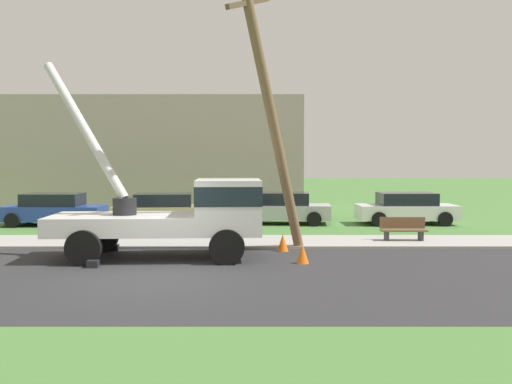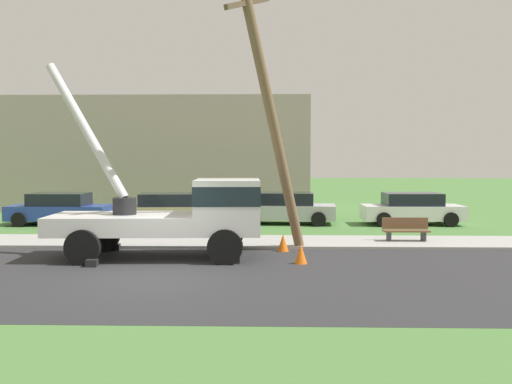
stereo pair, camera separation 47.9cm
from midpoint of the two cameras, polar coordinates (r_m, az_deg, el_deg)
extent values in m
plane|color=#477538|center=(26.81, -5.91, -3.05)|extent=(120.00, 120.00, 0.00)
cube|color=#2B2B2D|center=(15.06, -10.65, -8.15)|extent=(80.00, 8.68, 0.01)
cube|color=#9E9E99|center=(20.64, -7.70, -4.86)|extent=(80.00, 2.81, 0.10)
cube|color=silver|center=(17.80, -13.56, -3.07)|extent=(4.41, 2.60, 0.55)
cube|color=silver|center=(17.43, -3.53, -1.39)|extent=(2.01, 2.49, 1.60)
cube|color=#19232D|center=(17.41, -3.53, -0.23)|extent=(2.03, 2.51, 0.56)
cylinder|color=black|center=(17.75, -13.52, -1.39)|extent=(0.70, 0.70, 0.50)
cylinder|color=silver|center=(18.62, -17.13, 5.85)|extent=(2.94, 1.53, 4.26)
cube|color=black|center=(16.66, -16.51, -6.78)|extent=(0.31, 0.31, 0.20)
cube|color=black|center=(19.45, -14.46, -5.29)|extent=(0.31, 0.31, 0.20)
cylinder|color=black|center=(16.36, -3.72, -5.40)|extent=(1.00, 0.30, 1.00)
cylinder|color=black|center=(18.74, -3.59, -4.28)|extent=(1.00, 0.30, 1.00)
cylinder|color=black|center=(16.91, -17.35, -5.27)|extent=(1.00, 0.30, 1.00)
cylinder|color=black|center=(19.22, -15.54, -4.21)|extent=(1.00, 0.30, 1.00)
cylinder|color=brown|center=(18.09, 0.77, 7.42)|extent=(2.34, 2.53, 8.65)
cube|color=brown|center=(17.83, -1.61, 18.07)|extent=(1.30, 1.41, 0.72)
cone|color=orange|center=(16.58, 3.75, -6.06)|extent=(0.36, 0.36, 0.56)
cone|color=orange|center=(18.70, 1.91, -4.98)|extent=(0.36, 0.36, 0.56)
cube|color=#263F99|center=(27.34, -19.73, -1.95)|extent=(4.42, 1.85, 0.65)
cube|color=black|center=(27.29, -19.75, -0.70)|extent=(2.48, 1.68, 0.55)
cylinder|color=black|center=(26.04, -17.40, -2.68)|extent=(0.64, 0.22, 0.64)
cylinder|color=black|center=(27.74, -16.26, -2.29)|extent=(0.64, 0.22, 0.64)
cylinder|color=black|center=(27.07, -23.26, -2.57)|extent=(0.64, 0.22, 0.64)
cylinder|color=black|center=(28.72, -21.81, -2.21)|extent=(0.64, 0.22, 0.64)
cube|color=tan|center=(26.01, -9.58, -2.07)|extent=(4.54, 2.17, 0.65)
cube|color=black|center=(25.96, -9.59, -0.75)|extent=(2.60, 1.86, 0.55)
cylinder|color=black|center=(25.06, -6.43, -2.77)|extent=(0.64, 0.22, 0.64)
cylinder|color=black|center=(26.85, -6.33, -2.36)|extent=(0.64, 0.22, 0.64)
cylinder|color=black|center=(25.30, -13.02, -2.78)|extent=(0.64, 0.22, 0.64)
cylinder|color=black|center=(27.08, -12.49, -2.37)|extent=(0.64, 0.22, 0.64)
cube|color=#B7B7BF|center=(26.38, 1.98, -1.94)|extent=(4.52, 2.11, 0.65)
cube|color=black|center=(26.33, 1.98, -0.64)|extent=(2.58, 1.83, 0.55)
cylinder|color=black|center=(25.49, 5.17, -2.66)|extent=(0.64, 0.22, 0.64)
cylinder|color=black|center=(27.28, 5.10, -2.26)|extent=(0.64, 0.22, 0.64)
cylinder|color=black|center=(25.60, -1.35, -2.62)|extent=(0.64, 0.22, 0.64)
cylinder|color=black|center=(27.39, -0.99, -2.23)|extent=(0.64, 0.22, 0.64)
cube|color=silver|center=(27.02, 14.03, -1.92)|extent=(4.44, 1.89, 0.65)
cube|color=black|center=(26.97, 14.05, -0.65)|extent=(2.50, 1.71, 0.55)
cylinder|color=black|center=(26.61, 17.55, -2.55)|extent=(0.64, 0.22, 0.64)
cylinder|color=black|center=(28.31, 16.38, -2.18)|extent=(0.64, 0.22, 0.64)
cylinder|color=black|center=(25.82, 11.44, -2.64)|extent=(0.64, 0.22, 0.64)
cylinder|color=black|center=(27.57, 10.62, -2.25)|extent=(0.64, 0.22, 0.64)
cube|color=brown|center=(21.00, 13.64, -3.68)|extent=(1.60, 0.44, 0.06)
cube|color=brown|center=(21.16, 13.52, -2.94)|extent=(1.60, 0.06, 0.40)
cube|color=#333338|center=(20.89, 12.03, -4.32)|extent=(0.10, 0.40, 0.45)
cube|color=#333338|center=(21.17, 15.21, -4.26)|extent=(0.10, 0.40, 0.45)
cube|color=#A5998C|center=(35.00, -10.99, 3.65)|extent=(18.00, 6.00, 6.40)
camera|label=1|loc=(0.24, -90.76, -0.04)|focal=40.79mm
camera|label=2|loc=(0.24, 89.24, 0.04)|focal=40.79mm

